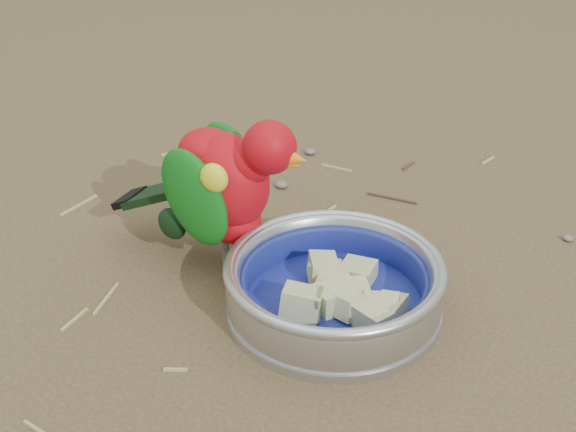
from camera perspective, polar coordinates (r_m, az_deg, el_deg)
The scene contains 6 objects.
ground at distance 0.86m, azimuth 4.83°, elevation -6.44°, with size 60.00×60.00×0.00m, color brown.
food_bowl at distance 0.85m, azimuth 3.26°, elevation -6.41°, with size 0.23×0.23×0.02m, color #B2B2BA.
bowl_wall at distance 0.83m, azimuth 3.31°, elevation -4.74°, with size 0.23×0.23×0.04m, color #B2B2BA, non-canonical shape.
fruit_wedges at distance 0.83m, azimuth 3.30°, elevation -5.14°, with size 0.14×0.14×0.03m, color #C0BF88, non-canonical shape.
lory_parrot at distance 0.88m, azimuth -4.44°, elevation 1.53°, with size 0.11×0.22×0.18m, color #B30812, non-canonical shape.
ground_debris at distance 0.89m, azimuth 3.26°, elevation -4.69°, with size 0.90×0.80×0.01m, color tan, non-canonical shape.
Camera 1 is at (0.29, -0.63, 0.51)m, focal length 50.00 mm.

